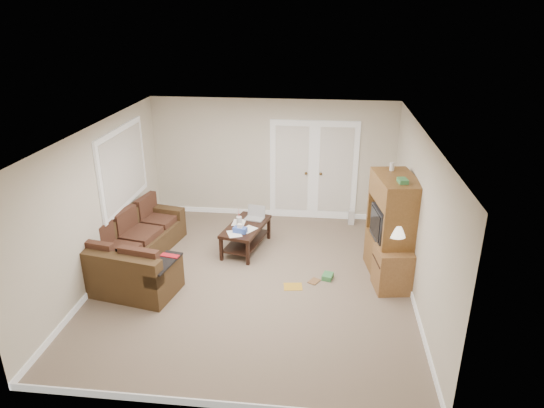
# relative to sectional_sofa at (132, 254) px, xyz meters

# --- Properties ---
(floor) EXTENTS (5.50, 5.50, 0.00)m
(floor) POSITION_rel_sectional_sofa_xyz_m (2.11, -0.14, -0.30)
(floor) COLOR #82705E
(floor) RESTS_ON ground
(ceiling) EXTENTS (5.00, 5.50, 0.02)m
(ceiling) POSITION_rel_sectional_sofa_xyz_m (2.11, -0.14, 2.20)
(ceiling) COLOR white
(ceiling) RESTS_ON wall_back
(wall_left) EXTENTS (0.02, 5.50, 2.50)m
(wall_left) POSITION_rel_sectional_sofa_xyz_m (-0.39, -0.14, 0.95)
(wall_left) COLOR beige
(wall_left) RESTS_ON floor
(wall_right) EXTENTS (0.02, 5.50, 2.50)m
(wall_right) POSITION_rel_sectional_sofa_xyz_m (4.61, -0.14, 0.95)
(wall_right) COLOR beige
(wall_right) RESTS_ON floor
(wall_back) EXTENTS (5.00, 0.02, 2.50)m
(wall_back) POSITION_rel_sectional_sofa_xyz_m (2.11, 2.61, 0.95)
(wall_back) COLOR beige
(wall_back) RESTS_ON floor
(wall_front) EXTENTS (5.00, 0.02, 2.50)m
(wall_front) POSITION_rel_sectional_sofa_xyz_m (2.11, -2.89, 0.95)
(wall_front) COLOR beige
(wall_front) RESTS_ON floor
(baseboards) EXTENTS (5.00, 5.50, 0.10)m
(baseboards) POSITION_rel_sectional_sofa_xyz_m (2.11, -0.14, -0.25)
(baseboards) COLOR white
(baseboards) RESTS_ON floor
(french_doors) EXTENTS (1.80, 0.05, 2.13)m
(french_doors) POSITION_rel_sectional_sofa_xyz_m (2.96, 2.58, 0.73)
(french_doors) COLOR white
(french_doors) RESTS_ON floor
(window_left) EXTENTS (0.05, 1.92, 1.42)m
(window_left) POSITION_rel_sectional_sofa_xyz_m (-0.36, 0.86, 1.25)
(window_left) COLOR white
(window_left) RESTS_ON wall_left
(sectional_sofa) EXTENTS (1.80, 2.78, 0.78)m
(sectional_sofa) POSITION_rel_sectional_sofa_xyz_m (0.00, 0.00, 0.00)
(sectional_sofa) COLOR #48331B
(sectional_sofa) RESTS_ON floor
(coffee_table) EXTENTS (0.83, 1.28, 0.81)m
(coffee_table) POSITION_rel_sectional_sofa_xyz_m (1.80, 0.99, -0.04)
(coffee_table) COLOR black
(coffee_table) RESTS_ON floor
(tv_armoire) EXTENTS (0.75, 1.16, 1.86)m
(tv_armoire) POSITION_rel_sectional_sofa_xyz_m (4.30, 0.33, 0.57)
(tv_armoire) COLOR brown
(tv_armoire) RESTS_ON floor
(side_cabinet) EXTENTS (0.61, 0.61, 1.13)m
(side_cabinet) POSITION_rel_sectional_sofa_xyz_m (4.31, -0.12, 0.10)
(side_cabinet) COLOR brown
(side_cabinet) RESTS_ON floor
(space_heater) EXTENTS (0.12, 0.11, 0.30)m
(space_heater) POSITION_rel_sectional_sofa_xyz_m (3.78, 2.31, -0.15)
(space_heater) COLOR silver
(space_heater) RESTS_ON floor
(floor_magazine) EXTENTS (0.32, 0.27, 0.01)m
(floor_magazine) POSITION_rel_sectional_sofa_xyz_m (2.75, -0.25, -0.30)
(floor_magazine) COLOR gold
(floor_magazine) RESTS_ON floor
(floor_greenbox) EXTENTS (0.20, 0.24, 0.08)m
(floor_greenbox) POSITION_rel_sectional_sofa_xyz_m (3.30, 0.07, -0.26)
(floor_greenbox) COLOR #3A8045
(floor_greenbox) RESTS_ON floor
(floor_book) EXTENTS (0.23, 0.25, 0.02)m
(floor_book) POSITION_rel_sectional_sofa_xyz_m (3.02, -0.02, -0.30)
(floor_book) COLOR brown
(floor_book) RESTS_ON floor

